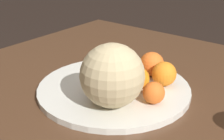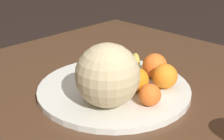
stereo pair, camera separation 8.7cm
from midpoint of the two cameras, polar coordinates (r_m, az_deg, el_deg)
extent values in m
cube|color=#4C301E|center=(0.91, 3.10, -5.05)|extent=(1.20, 1.15, 0.04)
cube|color=#4C301E|center=(1.72, 2.10, -4.81)|extent=(0.07, 0.07, 0.72)
cylinder|color=silver|center=(0.90, 2.79, -3.48)|extent=(0.44, 0.44, 0.02)
torus|color=#1E4C56|center=(0.90, 2.79, -3.35)|extent=(0.44, 0.44, 0.01)
sphere|color=#C6B284|center=(0.76, 2.45, -1.06)|extent=(0.16, 0.16, 0.16)
sphere|color=#473819|center=(0.92, 4.82, -0.98)|extent=(0.02, 0.02, 0.02)
ellipsoid|color=#E5D156|center=(1.01, 6.71, 1.20)|extent=(0.15, 0.13, 0.03)
ellipsoid|color=#E5D156|center=(1.00, 3.68, 1.09)|extent=(0.14, 0.17, 0.03)
ellipsoid|color=#E5D156|center=(0.99, 0.66, 0.86)|extent=(0.10, 0.17, 0.03)
sphere|color=orange|center=(0.91, 5.21, -0.35)|extent=(0.07, 0.07, 0.07)
sphere|color=orange|center=(0.89, 12.45, -1.18)|extent=(0.07, 0.07, 0.07)
sphere|color=orange|center=(0.95, 10.44, 0.71)|extent=(0.07, 0.07, 0.07)
sphere|color=orange|center=(0.86, 7.46, -1.84)|extent=(0.07, 0.07, 0.07)
sphere|color=orange|center=(0.88, -0.01, -1.15)|extent=(0.06, 0.06, 0.06)
sphere|color=orange|center=(0.80, 10.09, -4.57)|extent=(0.06, 0.06, 0.06)
camera|label=1|loc=(0.04, -87.14, 1.24)|focal=50.00mm
camera|label=2|loc=(0.04, 92.86, -1.24)|focal=50.00mm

